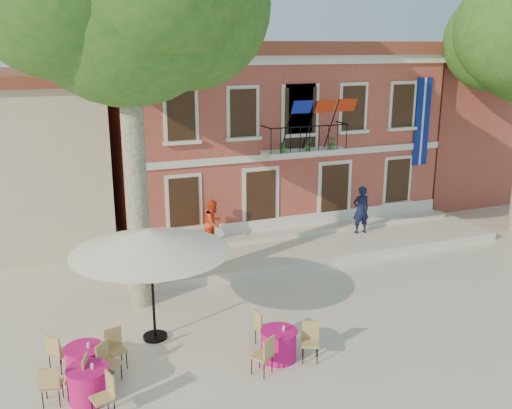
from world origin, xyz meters
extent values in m
plane|color=beige|center=(0.00, 0.00, 0.00)|extent=(90.00, 90.00, 0.00)
cube|color=#B45141|center=(2.00, 10.00, 3.50)|extent=(13.00, 8.00, 7.00)
cube|color=brown|center=(2.00, 10.00, 7.25)|extent=(13.50, 8.50, 0.50)
cube|color=silver|center=(2.00, 6.05, 6.85)|extent=(13.30, 0.35, 0.35)
cube|color=silver|center=(2.00, 5.55, 3.50)|extent=(3.20, 0.90, 0.15)
cube|color=black|center=(2.00, 5.15, 4.50)|extent=(3.20, 0.04, 0.04)
cube|color=navy|center=(7.60, 5.94, 4.30)|extent=(0.70, 0.05, 3.60)
cube|color=#0D1B99|center=(1.10, 4.80, 5.25)|extent=(0.76, 0.27, 0.47)
cube|color=#B5260C|center=(2.00, 4.80, 5.25)|extent=(0.76, 0.29, 0.47)
cube|color=#B5260C|center=(2.90, 4.80, 5.25)|extent=(0.76, 0.27, 0.47)
imported|color=#26591E|center=(1.00, 5.25, 3.82)|extent=(0.43, 0.37, 0.48)
imported|color=#26591E|center=(2.00, 5.25, 3.82)|extent=(0.26, 0.21, 0.48)
imported|color=#26591E|center=(3.00, 5.25, 3.82)|extent=(0.27, 0.27, 0.48)
cube|color=#B45141|center=(14.00, 11.00, 3.00)|extent=(9.00, 9.00, 6.00)
cube|color=brown|center=(14.00, 11.00, 6.20)|extent=(9.40, 9.40, 0.40)
cube|color=silver|center=(2.00, 4.40, 0.15)|extent=(14.00, 3.40, 0.30)
cylinder|color=#A59E84|center=(-4.94, 2.18, 3.72)|extent=(0.62, 0.62, 7.44)
cylinder|color=black|center=(-5.04, -0.01, 0.04)|extent=(0.63, 0.63, 0.08)
cylinder|color=black|center=(-5.04, -0.01, 1.31)|extent=(0.07, 0.07, 2.62)
cone|color=white|center=(-5.04, -0.01, 2.67)|extent=(3.98, 3.98, 0.58)
imported|color=black|center=(4.06, 4.71, 1.23)|extent=(0.71, 0.50, 1.87)
imported|color=#EE451C|center=(-1.67, 5.43, 1.15)|extent=(1.05, 1.01, 1.70)
cylinder|color=#C31262|center=(-6.93, -2.18, 0.38)|extent=(0.84, 0.84, 0.75)
cylinder|color=#C31262|center=(-6.93, -2.18, 0.76)|extent=(0.90, 0.90, 0.02)
cube|color=tan|center=(-6.40, -1.64, 0.47)|extent=(0.59, 0.59, 0.95)
cube|color=tan|center=(-7.65, -1.99, 0.47)|extent=(0.51, 0.51, 0.95)
cube|color=tan|center=(-6.73, -2.90, 0.47)|extent=(0.52, 0.52, 0.95)
cylinder|color=#C31262|center=(-2.49, -2.17, 0.38)|extent=(0.84, 0.84, 0.75)
cylinder|color=#C31262|center=(-2.49, -2.17, 0.76)|extent=(0.90, 0.90, 0.02)
cube|color=tan|center=(-2.54, -1.42, 0.47)|extent=(0.45, 0.45, 0.95)
cube|color=tan|center=(-3.10, -2.59, 0.47)|extent=(0.58, 0.58, 0.95)
cube|color=tan|center=(-1.81, -2.49, 0.47)|extent=(0.56, 0.56, 0.95)
cylinder|color=#C31262|center=(-6.90, -1.24, 0.38)|extent=(0.84, 0.84, 0.75)
cylinder|color=#C31262|center=(-6.90, -1.24, 0.76)|extent=(0.90, 0.90, 0.02)
cube|color=tan|center=(-7.41, -0.69, 0.47)|extent=(0.59, 0.59, 0.95)
cube|color=tan|center=(-7.14, -1.96, 0.47)|extent=(0.53, 0.53, 0.95)
cube|color=tan|center=(-6.17, -1.09, 0.47)|extent=(0.50, 0.50, 0.95)
camera|label=1|loc=(-7.60, -13.38, 7.32)|focal=40.00mm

